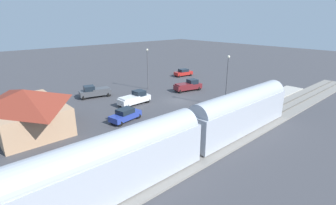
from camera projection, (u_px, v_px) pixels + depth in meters
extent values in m
plane|color=#424247|center=(178.00, 101.00, 42.78)|extent=(200.00, 200.00, 0.00)
cube|color=gray|center=(252.00, 124.00, 32.88)|extent=(4.80, 70.00, 0.18)
cube|color=#59544C|center=(257.00, 125.00, 32.33)|extent=(0.10, 70.00, 0.12)
cube|color=#59544C|center=(247.00, 122.00, 33.34)|extent=(0.10, 70.00, 0.12)
cube|color=#B7B2A8|center=(227.00, 116.00, 35.69)|extent=(3.20, 46.00, 0.30)
cube|color=#ADB2BC|center=(241.00, 115.00, 30.31)|extent=(2.90, 16.46, 3.70)
cube|color=gold|center=(230.00, 114.00, 31.44)|extent=(0.04, 15.14, 0.36)
cylinder|color=#ADB2BC|center=(242.00, 102.00, 29.76)|extent=(2.75, 15.80, 2.76)
cube|color=#ADB2BC|center=(116.00, 170.00, 19.35)|extent=(2.90, 16.46, 3.70)
cube|color=gold|center=(106.00, 165.00, 20.47)|extent=(0.04, 15.14, 0.36)
cylinder|color=#ADB2BC|center=(114.00, 149.00, 18.80)|extent=(2.75, 15.80, 2.76)
cube|color=tan|center=(28.00, 117.00, 31.09)|extent=(11.37, 7.44, 3.40)
pyramid|color=maroon|center=(24.00, 97.00, 30.27)|extent=(12.17, 8.24, 1.81)
cube|color=#4C3323|center=(59.00, 114.00, 33.68)|extent=(1.10, 0.08, 2.10)
cylinder|color=brown|center=(235.00, 108.00, 36.95)|extent=(0.22, 0.22, 0.85)
cylinder|color=#CC3F33|center=(235.00, 104.00, 36.71)|extent=(0.36, 0.36, 0.62)
sphere|color=tan|center=(236.00, 101.00, 36.58)|extent=(0.24, 0.24, 0.24)
cylinder|color=brown|center=(249.00, 105.00, 38.50)|extent=(0.22, 0.22, 0.85)
cylinder|color=green|center=(249.00, 100.00, 38.27)|extent=(0.36, 0.36, 0.62)
sphere|color=tan|center=(249.00, 97.00, 38.14)|extent=(0.24, 0.24, 0.24)
cube|color=white|center=(134.00, 99.00, 40.61)|extent=(2.19, 5.48, 0.92)
cube|color=#19232D|center=(139.00, 93.00, 41.01)|extent=(1.80, 1.80, 0.84)
cylinder|color=black|center=(141.00, 98.00, 42.77)|extent=(0.22, 0.76, 0.76)
cylinder|color=black|center=(148.00, 101.00, 41.60)|extent=(0.22, 0.76, 0.76)
cylinder|color=black|center=(120.00, 104.00, 39.91)|extent=(0.22, 0.76, 0.76)
cylinder|color=black|center=(127.00, 106.00, 38.74)|extent=(0.22, 0.76, 0.76)
cube|color=white|center=(129.00, 97.00, 39.80)|extent=(1.99, 3.05, 0.20)
cube|color=maroon|center=(188.00, 86.00, 48.49)|extent=(3.15, 5.71, 0.92)
cube|color=#19232D|center=(192.00, 81.00, 48.68)|extent=(2.08, 2.08, 0.84)
cylinder|color=black|center=(194.00, 86.00, 50.33)|extent=(0.22, 0.76, 0.76)
cylinder|color=black|center=(199.00, 88.00, 48.90)|extent=(0.22, 0.76, 0.76)
cylinder|color=black|center=(176.00, 89.00, 48.36)|extent=(0.22, 0.76, 0.76)
cylinder|color=black|center=(181.00, 91.00, 46.93)|extent=(0.22, 0.76, 0.76)
cube|color=maroon|center=(184.00, 84.00, 47.88)|extent=(2.49, 3.32, 0.20)
cube|color=red|center=(183.00, 73.00, 61.10)|extent=(2.51, 4.73, 0.76)
cube|color=#19232D|center=(183.00, 70.00, 60.88)|extent=(1.93, 2.38, 0.64)
cylinder|color=black|center=(180.00, 76.00, 59.70)|extent=(0.22, 0.68, 0.68)
cylinder|color=black|center=(176.00, 75.00, 60.98)|extent=(0.22, 0.68, 0.68)
cylinder|color=black|center=(191.00, 74.00, 61.47)|extent=(0.22, 0.68, 0.68)
cylinder|color=black|center=(187.00, 73.00, 62.74)|extent=(0.22, 0.68, 0.68)
cube|color=#283D9E|center=(125.00, 116.00, 34.05)|extent=(2.63, 4.76, 0.76)
cube|color=#19232D|center=(125.00, 111.00, 33.83)|extent=(1.99, 2.42, 0.64)
cylinder|color=black|center=(130.00, 114.00, 35.91)|extent=(0.22, 0.68, 0.68)
cylinder|color=black|center=(139.00, 116.00, 34.99)|extent=(0.22, 0.68, 0.68)
cylinder|color=black|center=(112.00, 121.00, 33.35)|extent=(0.22, 0.68, 0.68)
cylinder|color=black|center=(120.00, 124.00, 32.43)|extent=(0.22, 0.68, 0.68)
cube|color=#47494F|center=(95.00, 92.00, 44.57)|extent=(3.21, 5.71, 0.92)
cube|color=#19232D|center=(89.00, 88.00, 43.84)|extent=(2.09, 2.09, 0.84)
cylinder|color=black|center=(84.00, 98.00, 43.03)|extent=(0.22, 0.76, 0.76)
cylinder|color=black|center=(82.00, 95.00, 44.48)|extent=(0.22, 0.76, 0.76)
cylinder|color=black|center=(109.00, 94.00, 44.95)|extent=(0.22, 0.76, 0.76)
cylinder|color=black|center=(106.00, 92.00, 46.40)|extent=(0.22, 0.76, 0.76)
cube|color=#47494F|center=(100.00, 89.00, 44.82)|extent=(2.52, 3.33, 0.20)
cylinder|color=#515156|center=(227.00, 83.00, 38.71)|extent=(0.16, 0.16, 7.67)
sphere|color=#EAE5C6|center=(229.00, 57.00, 37.45)|extent=(0.44, 0.44, 0.44)
cylinder|color=#515156|center=(148.00, 70.00, 48.60)|extent=(0.16, 0.16, 7.51)
sphere|color=#EAE5C6|center=(147.00, 50.00, 47.36)|extent=(0.44, 0.44, 0.44)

